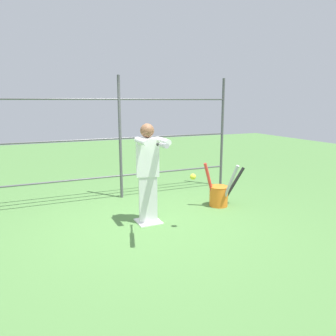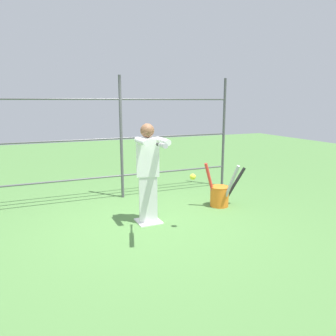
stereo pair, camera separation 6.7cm
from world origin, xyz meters
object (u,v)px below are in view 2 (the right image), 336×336
(batter, at_px, (148,170))
(bat_bucket, at_px, (220,195))
(baseball_bat_swinging, at_px, (162,145))
(softball_in_flight, at_px, (193,177))

(batter, bearing_deg, bat_bucket, -170.80)
(baseball_bat_swinging, xyz_separation_m, bat_bucket, (-1.72, -1.20, -1.21))
(softball_in_flight, xyz_separation_m, bat_bucket, (-1.07, -0.86, -0.64))
(baseball_bat_swinging, relative_size, softball_in_flight, 9.07)
(batter, xyz_separation_m, softball_in_flight, (-0.52, 0.60, -0.03))
(softball_in_flight, bearing_deg, batter, -49.17)
(batter, distance_m, baseball_bat_swinging, 1.10)
(softball_in_flight, bearing_deg, bat_bucket, -141.17)
(softball_in_flight, relative_size, bat_bucket, 0.11)
(batter, relative_size, baseball_bat_swinging, 1.93)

